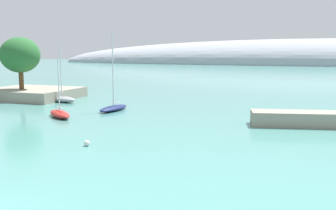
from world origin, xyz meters
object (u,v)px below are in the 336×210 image
sailboat_grey_near_shore (62,99)px  sailboat_red_outer_mooring (60,114)px  sailboat_navy_mid_mooring (114,107)px  mooring_buoy_white (87,143)px  tree_clump_shore (20,55)px

sailboat_grey_near_shore → sailboat_red_outer_mooring: sailboat_grey_near_shore is taller
sailboat_red_outer_mooring → sailboat_navy_mid_mooring: bearing=-80.3°
sailboat_grey_near_shore → sailboat_navy_mid_mooring: sailboat_navy_mid_mooring is taller
sailboat_red_outer_mooring → mooring_buoy_white: 15.93m
sailboat_navy_mid_mooring → tree_clump_shore: bearing=-101.2°
sailboat_navy_mid_mooring → sailboat_red_outer_mooring: size_ratio=1.48×
sailboat_grey_near_shore → tree_clump_shore: bearing=-169.9°
mooring_buoy_white → sailboat_red_outer_mooring: bearing=133.5°
sailboat_navy_mid_mooring → mooring_buoy_white: sailboat_navy_mid_mooring is taller
sailboat_grey_near_shore → sailboat_navy_mid_mooring: bearing=-10.4°
tree_clump_shore → mooring_buoy_white: 37.45m
tree_clump_shore → sailboat_navy_mid_mooring: sailboat_navy_mid_mooring is taller
tree_clump_shore → sailboat_navy_mid_mooring: size_ratio=0.82×
sailboat_navy_mid_mooring → sailboat_red_outer_mooring: sailboat_navy_mid_mooring is taller
tree_clump_shore → sailboat_red_outer_mooring: (16.55, -12.83, -6.91)m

